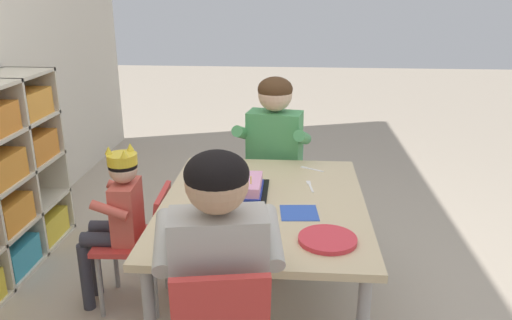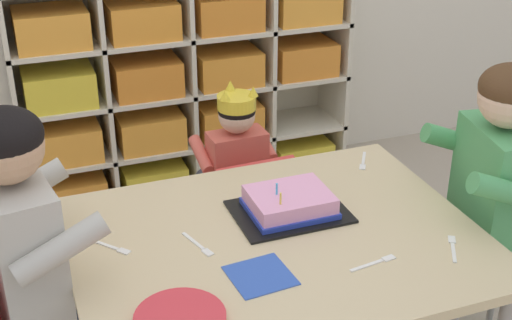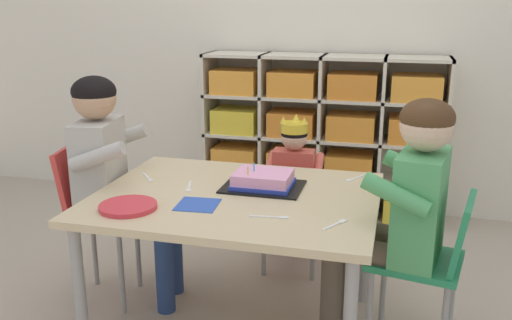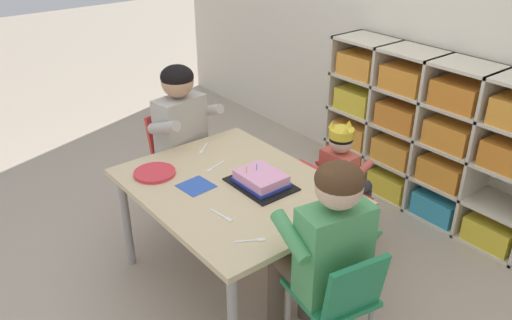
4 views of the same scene
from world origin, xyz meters
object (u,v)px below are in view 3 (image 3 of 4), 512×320
at_px(activity_table, 236,208).
at_px(fork_at_table_front_edge, 272,217).
at_px(fork_beside_plate_stack, 336,224).
at_px(fork_near_cake_tray, 148,178).
at_px(classroom_chair_adult_side, 92,207).
at_px(classroom_chair_guest_side, 429,261).
at_px(guest_at_table_side, 403,203).
at_px(child_with_crown, 295,173).
at_px(fork_by_napkin, 355,178).
at_px(classroom_chair_blue, 291,206).
at_px(fork_scattered_mid_table, 189,187).
at_px(birthday_cake_on_tray, 263,181).
at_px(paper_plate_stack, 128,206).
at_px(adult_helper_seated, 113,166).

bearing_deg(activity_table, fork_at_table_front_edge, -46.52).
relative_size(fork_beside_plate_stack, fork_near_cake_tray, 1.06).
relative_size(classroom_chair_adult_side, fork_beside_plate_stack, 6.23).
distance_m(classroom_chair_guest_side, guest_at_table_side, 0.25).
height_order(child_with_crown, fork_by_napkin, child_with_crown).
xyz_separation_m(classroom_chair_blue, fork_at_table_front_edge, (0.08, -0.81, 0.26)).
distance_m(classroom_chair_adult_side, classroom_chair_guest_side, 1.50).
height_order(classroom_chair_blue, fork_scattered_mid_table, fork_scattered_mid_table).
relative_size(activity_table, birthday_cake_on_tray, 3.43).
bearing_deg(paper_plate_stack, adult_helper_seated, 125.26).
height_order(classroom_chair_guest_side, fork_scattered_mid_table, classroom_chair_guest_side).
distance_m(activity_table, child_with_crown, 0.71).
bearing_deg(birthday_cake_on_tray, fork_at_table_front_edge, -70.54).
bearing_deg(guest_at_table_side, classroom_chair_adult_side, -83.56).
height_order(activity_table, paper_plate_stack, paper_plate_stack).
distance_m(classroom_chair_adult_side, paper_plate_stack, 0.54).
xyz_separation_m(birthday_cake_on_tray, fork_at_table_front_edge, (0.11, -0.32, -0.03)).
relative_size(classroom_chair_blue, child_with_crown, 0.73).
bearing_deg(child_with_crown, fork_at_table_front_edge, 93.01).
distance_m(classroom_chair_adult_side, fork_beside_plate_stack, 1.20).
xyz_separation_m(adult_helper_seated, fork_by_napkin, (1.06, 0.22, -0.04)).
bearing_deg(classroom_chair_blue, child_with_crown, -90.24).
height_order(guest_at_table_side, fork_near_cake_tray, guest_at_table_side).
distance_m(classroom_chair_blue, adult_helper_seated, 0.92).
bearing_deg(fork_at_table_front_edge, paper_plate_stack, -2.65).
height_order(classroom_chair_blue, birthday_cake_on_tray, birthday_cake_on_tray).
distance_m(classroom_chair_adult_side, fork_by_napkin, 1.21).
bearing_deg(adult_helper_seated, classroom_chair_blue, -65.73).
distance_m(paper_plate_stack, fork_by_napkin, 0.99).
height_order(birthday_cake_on_tray, fork_near_cake_tray, birthday_cake_on_tray).
bearing_deg(birthday_cake_on_tray, fork_beside_plate_stack, -43.35).
distance_m(classroom_chair_blue, paper_plate_stack, 1.01).
bearing_deg(activity_table, classroom_chair_guest_side, -2.11).
xyz_separation_m(classroom_chair_blue, paper_plate_stack, (-0.46, -0.86, 0.27)).
xyz_separation_m(activity_table, fork_scattered_mid_table, (-0.22, 0.03, 0.06)).
xyz_separation_m(classroom_chair_blue, fork_scattered_mid_table, (-0.33, -0.56, 0.26)).
relative_size(classroom_chair_blue, paper_plate_stack, 2.77).
xyz_separation_m(activity_table, fork_near_cake_tray, (-0.44, 0.11, 0.06)).
xyz_separation_m(child_with_crown, paper_plate_stack, (-0.46, -0.96, 0.12)).
distance_m(adult_helper_seated, fork_beside_plate_stack, 1.09).
relative_size(guest_at_table_side, birthday_cake_on_tray, 3.16).
bearing_deg(classroom_chair_guest_side, activity_table, -81.65).
relative_size(fork_at_table_front_edge, fork_near_cake_tray, 1.26).
distance_m(paper_plate_stack, fork_at_table_front_edge, 0.55).
bearing_deg(classroom_chair_guest_side, classroom_chair_adult_side, -84.05).
distance_m(fork_at_table_front_edge, fork_beside_plate_stack, 0.23).
bearing_deg(fork_beside_plate_stack, classroom_chair_guest_side, 149.35).
xyz_separation_m(birthday_cake_on_tray, paper_plate_stack, (-0.43, -0.37, -0.02)).
bearing_deg(classroom_chair_guest_side, fork_by_napkin, -127.68).
bearing_deg(classroom_chair_blue, activity_table, 76.70).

